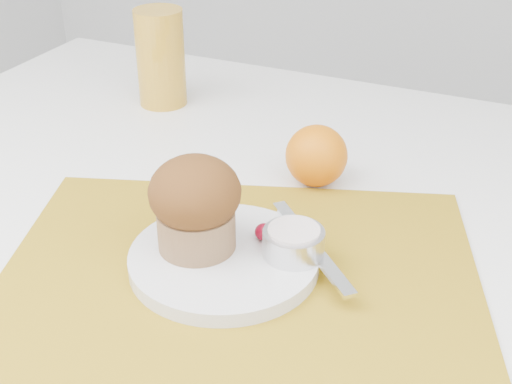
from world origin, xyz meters
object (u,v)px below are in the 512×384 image
at_px(plate, 224,259).
at_px(juice_glass, 161,58).
at_px(orange, 316,156).
at_px(muffin, 195,203).

relative_size(plate, juice_glass, 1.33).
distance_m(orange, muffin, 0.22).
bearing_deg(muffin, plate, -0.75).
height_order(plate, orange, orange).
relative_size(juice_glass, muffin, 1.46).
relative_size(orange, muffin, 0.76).
bearing_deg(juice_glass, plate, -51.44).
distance_m(plate, juice_glass, 0.46).
bearing_deg(juice_glass, muffin, -54.58).
bearing_deg(orange, juice_glass, 154.63).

